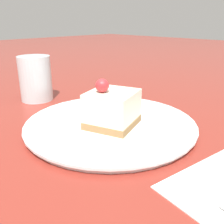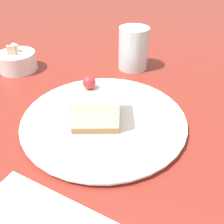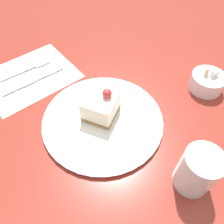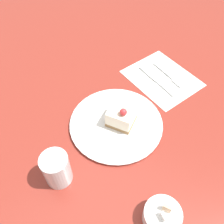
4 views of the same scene
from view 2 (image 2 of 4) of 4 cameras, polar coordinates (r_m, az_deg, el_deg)
ground_plane at (r=0.46m, az=-1.25°, el=-1.30°), size 4.00×4.00×0.00m
plate at (r=0.45m, az=-1.45°, el=-1.73°), size 0.29×0.29×0.01m
cake_slice at (r=0.42m, az=-3.78°, el=1.31°), size 0.09×0.10×0.08m
sugar_bowl at (r=0.66m, az=-20.80°, el=10.79°), size 0.09×0.09×0.07m
drinking_glass at (r=0.62m, az=4.91°, el=14.27°), size 0.07×0.07×0.10m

